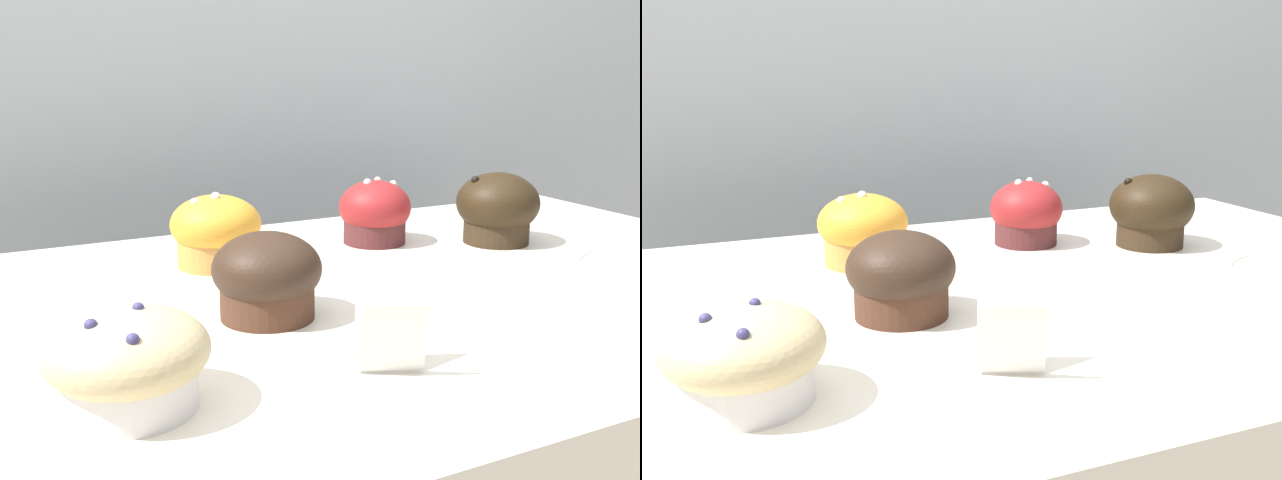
{
  "view_description": "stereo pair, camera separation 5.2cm",
  "coord_description": "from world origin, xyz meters",
  "views": [
    {
      "loc": [
        -0.4,
        -0.62,
        1.18
      ],
      "look_at": [
        -0.06,
        0.05,
        0.99
      ],
      "focal_mm": 42.0,
      "sensor_mm": 36.0,
      "label": 1
    },
    {
      "loc": [
        -0.35,
        -0.65,
        1.18
      ],
      "look_at": [
        -0.06,
        0.05,
        0.99
      ],
      "focal_mm": 42.0,
      "sensor_mm": 36.0,
      "label": 2
    }
  ],
  "objects": [
    {
      "name": "wall_back",
      "position": [
        0.0,
        0.6,
        0.9
      ],
      "size": [
        3.2,
        0.1,
        1.8
      ],
      "primitive_type": "cube",
      "color": "#A8B2B7",
      "rests_on": "ground"
    },
    {
      "name": "muffin_front_center",
      "position": [
        -0.15,
        -0.03,
        0.98
      ],
      "size": [
        0.1,
        0.1,
        0.08
      ],
      "color": "#44281B",
      "rests_on": "display_counter"
    },
    {
      "name": "muffin_back_left",
      "position": [
        0.22,
        0.09,
        0.99
      ],
      "size": [
        0.1,
        0.1,
        0.09
      ],
      "color": "#2E2114",
      "rests_on": "display_counter"
    },
    {
      "name": "muffin_back_right",
      "position": [
        -0.13,
        0.15,
        0.99
      ],
      "size": [
        0.1,
        0.1,
        0.09
      ],
      "color": "#C4843E",
      "rests_on": "display_counter"
    },
    {
      "name": "muffin_front_left",
      "position": [
        0.08,
        0.16,
        0.98
      ],
      "size": [
        0.09,
        0.09,
        0.08
      ],
      "color": "#471F20",
      "rests_on": "display_counter"
    },
    {
      "name": "muffin_front_right",
      "position": [
        -0.3,
        -0.15,
        0.98
      ],
      "size": [
        0.11,
        0.11,
        0.07
      ],
      "color": "silver",
      "rests_on": "display_counter"
    },
    {
      "name": "price_card",
      "position": [
        -0.12,
        -0.19,
        0.98
      ],
      "size": [
        0.06,
        0.06,
        0.06
      ],
      "color": "white",
      "rests_on": "display_counter"
    }
  ]
}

